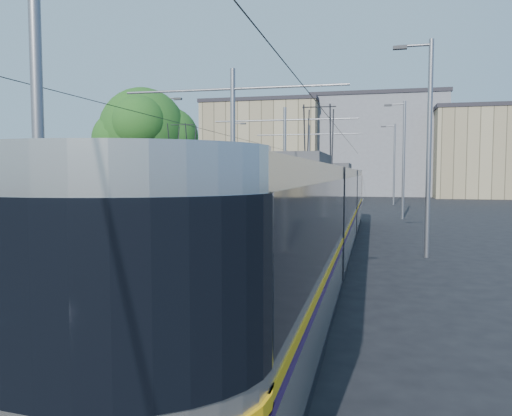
# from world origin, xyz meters

# --- Properties ---
(ground) EXTENTS (160.00, 160.00, 0.00)m
(ground) POSITION_xyz_m (0.00, 0.00, 0.00)
(ground) COLOR black
(ground) RESTS_ON ground
(platform) EXTENTS (4.00, 50.00, 0.30)m
(platform) POSITION_xyz_m (0.00, 17.00, 0.15)
(platform) COLOR gray
(platform) RESTS_ON ground
(tactile_strip_left) EXTENTS (0.70, 50.00, 0.01)m
(tactile_strip_left) POSITION_xyz_m (-1.45, 17.00, 0.30)
(tactile_strip_left) COLOR gray
(tactile_strip_left) RESTS_ON platform
(tactile_strip_right) EXTENTS (0.70, 50.00, 0.01)m
(tactile_strip_right) POSITION_xyz_m (1.45, 17.00, 0.30)
(tactile_strip_right) COLOR gray
(tactile_strip_right) RESTS_ON platform
(rails) EXTENTS (8.71, 70.00, 0.03)m
(rails) POSITION_xyz_m (0.00, 17.00, 0.02)
(rails) COLOR gray
(rails) RESTS_ON ground
(tram_left) EXTENTS (2.43, 29.77, 5.50)m
(tram_left) POSITION_xyz_m (-3.60, 11.61, 1.71)
(tram_left) COLOR black
(tram_left) RESTS_ON ground
(tram_right) EXTENTS (2.43, 31.01, 5.50)m
(tram_right) POSITION_xyz_m (3.60, 6.60, 1.86)
(tram_right) COLOR black
(tram_right) RESTS_ON ground
(catenary) EXTENTS (9.20, 70.00, 7.00)m
(catenary) POSITION_xyz_m (0.00, 14.15, 4.52)
(catenary) COLOR slate
(catenary) RESTS_ON platform
(street_lamps) EXTENTS (15.18, 38.22, 8.00)m
(street_lamps) POSITION_xyz_m (-0.00, 21.00, 4.18)
(street_lamps) COLOR slate
(street_lamps) RESTS_ON ground
(shelter) EXTENTS (0.88, 1.19, 2.35)m
(shelter) POSITION_xyz_m (0.95, 11.37, 1.53)
(shelter) COLOR black
(shelter) RESTS_ON platform
(tree) EXTENTS (5.67, 5.24, 8.23)m
(tree) POSITION_xyz_m (-7.66, 16.56, 5.57)
(tree) COLOR #382314
(tree) RESTS_ON ground
(building_left) EXTENTS (16.32, 12.24, 13.33)m
(building_left) POSITION_xyz_m (-10.00, 60.00, 6.68)
(building_left) COLOR #9C8D6A
(building_left) RESTS_ON ground
(building_centre) EXTENTS (18.36, 14.28, 14.12)m
(building_centre) POSITION_xyz_m (6.00, 64.00, 7.07)
(building_centre) COLOR slate
(building_centre) RESTS_ON ground
(building_right) EXTENTS (14.28, 10.20, 11.59)m
(building_right) POSITION_xyz_m (20.00, 58.00, 5.80)
(building_right) COLOR #9C8D6A
(building_right) RESTS_ON ground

